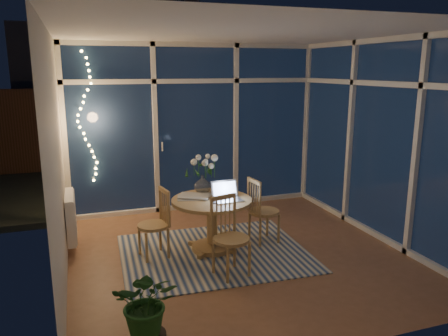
# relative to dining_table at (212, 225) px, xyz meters

# --- Properties ---
(floor) EXTENTS (4.00, 4.00, 0.00)m
(floor) POSITION_rel_dining_table_xyz_m (0.30, -0.21, -0.33)
(floor) COLOR brown
(floor) RESTS_ON ground
(ceiling) EXTENTS (4.00, 4.00, 0.00)m
(ceiling) POSITION_rel_dining_table_xyz_m (0.30, -0.21, 2.27)
(ceiling) COLOR white
(ceiling) RESTS_ON wall_back
(wall_back) EXTENTS (4.00, 0.04, 2.60)m
(wall_back) POSITION_rel_dining_table_xyz_m (0.30, 1.79, 0.97)
(wall_back) COLOR beige
(wall_back) RESTS_ON floor
(wall_front) EXTENTS (4.00, 0.04, 2.60)m
(wall_front) POSITION_rel_dining_table_xyz_m (0.30, -2.21, 0.97)
(wall_front) COLOR beige
(wall_front) RESTS_ON floor
(wall_left) EXTENTS (0.04, 4.00, 2.60)m
(wall_left) POSITION_rel_dining_table_xyz_m (-1.70, -0.21, 0.97)
(wall_left) COLOR beige
(wall_left) RESTS_ON floor
(wall_right) EXTENTS (0.04, 4.00, 2.60)m
(wall_right) POSITION_rel_dining_table_xyz_m (2.30, -0.21, 0.97)
(wall_right) COLOR beige
(wall_right) RESTS_ON floor
(window_wall_back) EXTENTS (4.00, 0.10, 2.60)m
(window_wall_back) POSITION_rel_dining_table_xyz_m (0.30, 1.75, 0.97)
(window_wall_back) COLOR white
(window_wall_back) RESTS_ON floor
(window_wall_right) EXTENTS (0.10, 4.00, 2.60)m
(window_wall_right) POSITION_rel_dining_table_xyz_m (2.26, -0.21, 0.97)
(window_wall_right) COLOR white
(window_wall_right) RESTS_ON floor
(radiator) EXTENTS (0.10, 0.70, 0.58)m
(radiator) POSITION_rel_dining_table_xyz_m (-1.64, 0.69, 0.07)
(radiator) COLOR white
(radiator) RESTS_ON wall_left
(fairy_lights) EXTENTS (0.24, 0.10, 1.85)m
(fairy_lights) POSITION_rel_dining_table_xyz_m (-1.35, 1.67, 1.19)
(fairy_lights) COLOR #F0C560
(fairy_lights) RESTS_ON window_wall_back
(garden_patio) EXTENTS (12.00, 6.00, 0.10)m
(garden_patio) POSITION_rel_dining_table_xyz_m (0.80, 4.79, -0.39)
(garden_patio) COLOR black
(garden_patio) RESTS_ON ground
(garden_fence) EXTENTS (11.00, 0.08, 1.80)m
(garden_fence) POSITION_rel_dining_table_xyz_m (0.30, 5.29, 0.57)
(garden_fence) COLOR #3B2615
(garden_fence) RESTS_ON ground
(neighbour_roof) EXTENTS (7.00, 3.00, 2.20)m
(neighbour_roof) POSITION_rel_dining_table_xyz_m (0.60, 8.29, 1.87)
(neighbour_roof) COLOR #303139
(neighbour_roof) RESTS_ON ground
(garden_shrubs) EXTENTS (0.90, 0.90, 0.90)m
(garden_shrubs) POSITION_rel_dining_table_xyz_m (-0.50, 3.19, 0.12)
(garden_shrubs) COLOR #163318
(garden_shrubs) RESTS_ON ground
(rug) EXTENTS (2.31, 1.88, 0.01)m
(rug) POSITION_rel_dining_table_xyz_m (0.00, -0.10, -0.33)
(rug) COLOR beige
(rug) RESTS_ON floor
(dining_table) EXTENTS (1.02, 1.02, 0.67)m
(dining_table) POSITION_rel_dining_table_xyz_m (0.00, 0.00, 0.00)
(dining_table) COLOR #B07E4F
(dining_table) RESTS_ON floor
(chair_left) EXTENTS (0.45, 0.45, 0.85)m
(chair_left) POSITION_rel_dining_table_xyz_m (-0.72, 0.03, 0.09)
(chair_left) COLOR #B07E4F
(chair_left) RESTS_ON floor
(chair_right) EXTENTS (0.45, 0.45, 0.87)m
(chair_right) POSITION_rel_dining_table_xyz_m (0.72, 0.04, 0.10)
(chair_right) COLOR #B07E4F
(chair_right) RESTS_ON floor
(chair_front) EXTENTS (0.50, 0.50, 0.89)m
(chair_front) POSITION_rel_dining_table_xyz_m (-0.00, -0.72, 0.11)
(chair_front) COLOR #B07E4F
(chair_front) RESTS_ON floor
(laptop) EXTENTS (0.35, 0.30, 0.24)m
(laptop) POSITION_rel_dining_table_xyz_m (0.17, -0.13, 0.46)
(laptop) COLOR silver
(laptop) RESTS_ON dining_table
(flower_vase) EXTENTS (0.21, 0.21, 0.21)m
(flower_vase) POSITION_rel_dining_table_xyz_m (-0.02, 0.31, 0.44)
(flower_vase) COLOR silver
(flower_vase) RESTS_ON dining_table
(bowl) EXTENTS (0.16, 0.16, 0.04)m
(bowl) POSITION_rel_dining_table_xyz_m (0.29, 0.17, 0.35)
(bowl) COLOR white
(bowl) RESTS_ON dining_table
(newspapers) EXTENTS (0.45, 0.40, 0.02)m
(newspapers) POSITION_rel_dining_table_xyz_m (-0.17, 0.12, 0.35)
(newspapers) COLOR beige
(newspapers) RESTS_ON dining_table
(phone) EXTENTS (0.10, 0.06, 0.01)m
(phone) POSITION_rel_dining_table_xyz_m (0.02, -0.17, 0.34)
(phone) COLOR black
(phone) RESTS_ON dining_table
(potted_plant) EXTENTS (0.65, 0.60, 0.76)m
(potted_plant) POSITION_rel_dining_table_xyz_m (-1.07, -1.75, 0.05)
(potted_plant) COLOR #1B4E1D
(potted_plant) RESTS_ON floor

